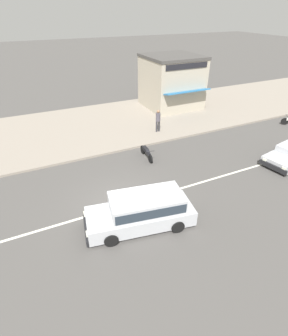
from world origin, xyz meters
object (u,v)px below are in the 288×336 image
object	(u,v)px
pedestrian_near_clock	(158,119)
motorcycle_2	(147,152)
minivan_silver_0	(143,210)
shopfront_corner_warung	(171,82)

from	to	relation	value
pedestrian_near_clock	motorcycle_2	bearing A→B (deg)	-128.24
motorcycle_2	pedestrian_near_clock	distance (m)	4.09
motorcycle_2	minivan_silver_0	bearing A→B (deg)	-117.24
minivan_silver_0	motorcycle_2	world-z (taller)	minivan_silver_0
motorcycle_2	shopfront_corner_warung	distance (m)	10.55
minivan_silver_0	shopfront_corner_warung	world-z (taller)	shopfront_corner_warung
motorcycle_2	pedestrian_near_clock	size ratio (longest dim) A/B	1.09
motorcycle_2	pedestrian_near_clock	world-z (taller)	pedestrian_near_clock
pedestrian_near_clock	shopfront_corner_warung	distance (m)	6.46
minivan_silver_0	shopfront_corner_warung	size ratio (longest dim) A/B	0.91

